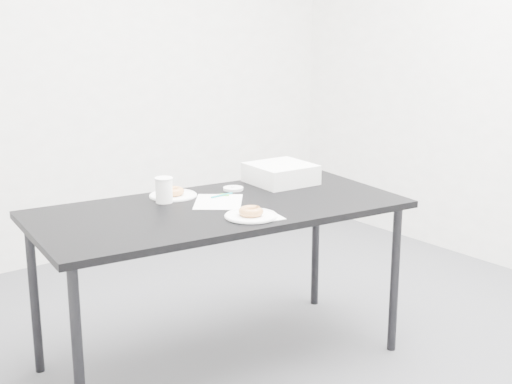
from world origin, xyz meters
TOP-DOWN VIEW (x-y plane):
  - floor at (0.00, 0.00)m, footprint 4.00×4.00m
  - wall_back at (0.00, 2.00)m, footprint 4.00×0.02m
  - table at (-0.19, 0.20)m, footprint 1.76×1.00m
  - scorecard at (-0.15, 0.26)m, footprint 0.34×0.34m
  - logo_patch at (-0.06, 0.34)m, footprint 0.06×0.06m
  - pen at (-0.08, 0.33)m, footprint 0.13×0.02m
  - napkin at (-0.15, -0.06)m, footprint 0.19×0.19m
  - plate_near at (-0.19, -0.03)m, footprint 0.23×0.23m
  - donut_near at (-0.19, -0.03)m, footprint 0.14×0.14m
  - plate_far at (-0.26, 0.48)m, footprint 0.23×0.23m
  - donut_far at (-0.26, 0.48)m, footprint 0.12×0.12m
  - coffee_cup at (-0.35, 0.41)m, footprint 0.08×0.08m
  - cup_lid at (0.03, 0.40)m, footprint 0.10×0.10m
  - bakery_box at (0.31, 0.37)m, footprint 0.32×0.32m

SIDE VIEW (x-z plane):
  - floor at x=0.00m, z-range 0.00..0.00m
  - table at x=-0.19m, z-range 0.32..1.09m
  - scorecard at x=-0.15m, z-range 0.76..0.77m
  - napkin at x=-0.15m, z-range 0.76..0.77m
  - plate_far at x=-0.26m, z-range 0.76..0.77m
  - logo_patch at x=-0.06m, z-range 0.77..0.77m
  - plate_near at x=-0.19m, z-range 0.77..0.77m
  - pen at x=-0.08m, z-range 0.77..0.78m
  - cup_lid at x=0.03m, z-range 0.76..0.78m
  - donut_far at x=-0.26m, z-range 0.77..0.81m
  - donut_near at x=-0.19m, z-range 0.77..0.81m
  - bakery_box at x=0.31m, z-range 0.76..0.86m
  - coffee_cup at x=-0.35m, z-range 0.76..0.88m
  - wall_back at x=0.00m, z-range 0.00..2.70m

